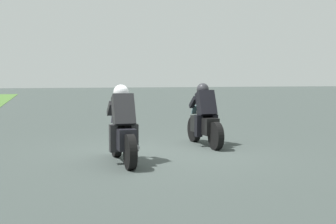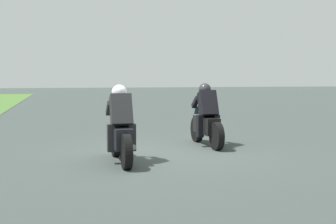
# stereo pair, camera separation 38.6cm
# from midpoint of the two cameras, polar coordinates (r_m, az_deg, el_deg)

# --- Properties ---
(ground_plane) EXTENTS (120.00, 120.00, 0.00)m
(ground_plane) POSITION_cam_midpoint_polar(r_m,az_deg,el_deg) (9.99, -1.92, -5.16)
(ground_plane) COLOR #38403E
(rider_lane_a) EXTENTS (2.04, 0.55, 1.51)m
(rider_lane_a) POSITION_cam_midpoint_polar(r_m,az_deg,el_deg) (11.03, 3.58, -0.99)
(rider_lane_a) COLOR black
(rider_lane_a) RESTS_ON ground_plane
(rider_lane_b) EXTENTS (2.04, 0.54, 1.51)m
(rider_lane_b) POSITION_cam_midpoint_polar(r_m,az_deg,el_deg) (8.88, -6.92, -2.34)
(rider_lane_b) COLOR black
(rider_lane_b) RESTS_ON ground_plane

